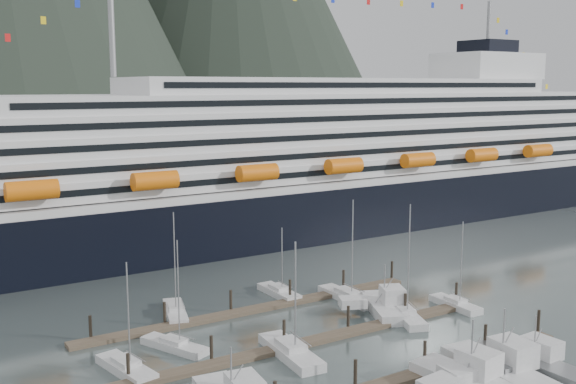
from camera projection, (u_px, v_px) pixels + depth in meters
The scene contains 17 objects.
ground at pixel (363, 343), 76.45m from camera, with size 1600.00×1600.00×0.00m, color #485554.
cruise_ship at pixel (311, 169), 136.28m from camera, with size 210.00×30.40×50.30m.
dock_near at pixel (387, 383), 65.49m from camera, with size 48.18×2.28×3.20m.
dock_mid at pixel (312, 340), 76.37m from camera, with size 48.18×2.28×3.20m.
dock_far at pixel (256, 308), 87.24m from camera, with size 48.18×2.28×3.20m.
sailboat_a at pixel (126, 369), 68.50m from camera, with size 3.99×8.94×12.16m.
sailboat_b at pixel (174, 346), 74.49m from camera, with size 5.38×8.69×12.86m.
sailboat_c at pixel (291, 353), 72.46m from camera, with size 3.90×10.87×13.47m.
sailboat_d at pixel (404, 314), 84.66m from camera, with size 6.11×10.45×15.09m.
sailboat_e at pixel (175, 312), 85.53m from camera, with size 4.82×9.33×13.89m.
sailboat_f at pixel (279, 293), 93.64m from camera, with size 2.40×8.23×10.15m.
sailboat_g at pixel (347, 297), 91.67m from camera, with size 2.73×10.16×14.41m.
sailboat_h at pixel (455, 305), 88.53m from camera, with size 2.60×7.93×12.04m.
trawler_b at pixel (469, 381), 64.27m from camera, with size 9.44×12.38×7.85m.
trawler_c at pixel (533, 362), 69.15m from camera, with size 8.85×12.57×6.33m.
trawler_d at pixel (501, 371), 66.60m from camera, with size 10.31×13.90×8.16m.
trawler_e at pixel (383, 306), 86.45m from camera, with size 9.59×11.31×7.02m.
Camera 1 is at (-45.90, -57.14, 28.96)m, focal length 42.00 mm.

